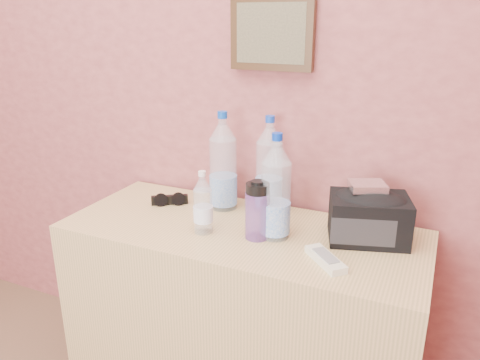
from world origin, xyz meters
name	(u,v)px	position (x,y,z in m)	size (l,w,h in m)	color
picture_frame	(272,33)	(0.22, 1.98, 1.40)	(0.30, 0.03, 0.25)	#382311
dresser	(242,323)	(0.22, 1.72, 0.38)	(1.23, 0.51, 0.77)	#A97C4E
pet_large_b	(269,169)	(0.24, 1.93, 0.93)	(0.10, 0.10, 0.35)	silver
pet_large_c	(223,166)	(0.08, 1.87, 0.93)	(0.10, 0.10, 0.37)	silver
pet_large_d	(276,193)	(0.34, 1.71, 0.92)	(0.09, 0.09, 0.35)	silver
pet_small	(203,206)	(0.11, 1.65, 0.86)	(0.06, 0.06, 0.21)	silver
nalgene_bottle	(257,210)	(0.29, 1.68, 0.87)	(0.08, 0.08, 0.20)	#70409A
sunglasses	(170,200)	(-0.12, 1.81, 0.79)	(0.14, 0.05, 0.04)	black
ac_remote	(325,259)	(0.54, 1.61, 0.78)	(0.16, 0.05, 0.02)	beige
toiletry_bag	(369,216)	(0.62, 1.82, 0.85)	(0.24, 0.18, 0.17)	black
foil_packet	(368,186)	(0.61, 1.83, 0.95)	(0.11, 0.09, 0.02)	silver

